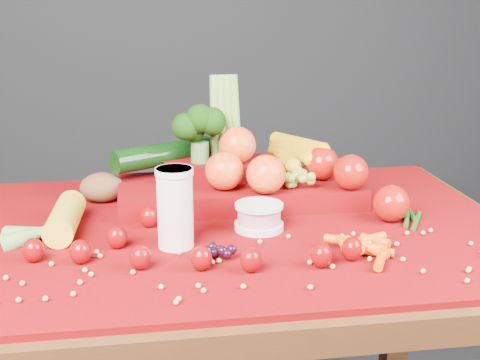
{
  "coord_description": "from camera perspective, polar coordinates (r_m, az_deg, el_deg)",
  "views": [
    {
      "loc": [
        -0.2,
        -1.22,
        1.22
      ],
      "look_at": [
        0.0,
        0.02,
        0.85
      ],
      "focal_mm": 50.0,
      "sensor_mm": 36.0,
      "label": 1
    }
  ],
  "objects": [
    {
      "name": "table",
      "position": [
        1.36,
        0.13,
        -8.15
      ],
      "size": [
        1.1,
        0.8,
        0.75
      ],
      "color": "#371C0C",
      "rests_on": "ground"
    },
    {
      "name": "red_cloth",
      "position": [
        1.32,
        0.14,
        -4.16
      ],
      "size": [
        1.05,
        0.75,
        0.01
      ],
      "primitive_type": "cube",
      "color": "#6C0303",
      "rests_on": "table"
    },
    {
      "name": "milk_glass",
      "position": [
        1.2,
        -5.56,
        -2.14
      ],
      "size": [
        0.07,
        0.07,
        0.15
      ],
      "rotation": [
        0.0,
        0.0,
        0.09
      ],
      "color": "silver",
      "rests_on": "red_cloth"
    },
    {
      "name": "yogurt_bowl",
      "position": [
        1.29,
        1.63,
        -3.06
      ],
      "size": [
        0.1,
        0.1,
        0.05
      ],
      "rotation": [
        0.0,
        0.0,
        0.21
      ],
      "color": "silver",
      "rests_on": "red_cloth"
    },
    {
      "name": "strawberry_scatter",
      "position": [
        1.17,
        -6.09,
        -5.46
      ],
      "size": [
        0.58,
        0.28,
        0.05
      ],
      "color": "#7B0905",
      "rests_on": "red_cloth"
    },
    {
      "name": "dark_grape_cluster",
      "position": [
        1.17,
        -1.99,
        -5.95
      ],
      "size": [
        0.06,
        0.05,
        0.03
      ],
      "primitive_type": null,
      "color": "black",
      "rests_on": "red_cloth"
    },
    {
      "name": "soybean_scatter",
      "position": [
        1.13,
        1.76,
        -7.15
      ],
      "size": [
        0.84,
        0.24,
        0.01
      ],
      "primitive_type": null,
      "color": "#AC994A",
      "rests_on": "red_cloth"
    },
    {
      "name": "corn_ear",
      "position": [
        1.29,
        -16.08,
        -3.94
      ],
      "size": [
        0.19,
        0.24,
        0.06
      ],
      "rotation": [
        0.0,
        0.0,
        1.51
      ],
      "color": "yellow",
      "rests_on": "red_cloth"
    },
    {
      "name": "potato",
      "position": [
        1.48,
        -11.7,
        -0.62
      ],
      "size": [
        0.1,
        0.07,
        0.07
      ],
      "primitive_type": "ellipsoid",
      "color": "#54321F",
      "rests_on": "red_cloth"
    },
    {
      "name": "baby_carrot_pile",
      "position": [
        1.19,
        11.26,
        -5.66
      ],
      "size": [
        0.17,
        0.17,
        0.03
      ],
      "primitive_type": null,
      "color": "#DA4907",
      "rests_on": "red_cloth"
    },
    {
      "name": "green_bean_pile",
      "position": [
        1.4,
        14.07,
        -2.99
      ],
      "size": [
        0.14,
        0.12,
        0.01
      ],
      "primitive_type": null,
      "color": "#135112",
      "rests_on": "red_cloth"
    },
    {
      "name": "produce_mound",
      "position": [
        1.45,
        0.66,
        0.52
      ],
      "size": [
        0.6,
        0.38,
        0.27
      ],
      "color": "#6C0303",
      "rests_on": "red_cloth"
    }
  ]
}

